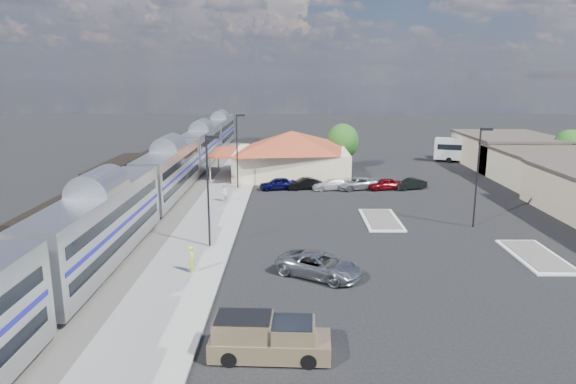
{
  "coord_description": "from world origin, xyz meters",
  "views": [
    {
      "loc": [
        -4.54,
        -44.81,
        13.4
      ],
      "look_at": [
        -4.82,
        1.87,
        2.8
      ],
      "focal_mm": 32.0,
      "sensor_mm": 36.0,
      "label": 1
    }
  ],
  "objects_px": {
    "suv": "(320,265)",
    "coach_bus": "(473,149)",
    "pickup_truck": "(270,339)",
    "station_depot": "(291,153)"
  },
  "relations": [
    {
      "from": "suv",
      "to": "station_depot",
      "type": "bearing_deg",
      "value": 34.17
    },
    {
      "from": "coach_bus",
      "to": "pickup_truck",
      "type": "bearing_deg",
      "value": 172.11
    },
    {
      "from": "suv",
      "to": "coach_bus",
      "type": "xyz_separation_m",
      "value": [
        26.59,
        47.03,
        1.32
      ]
    },
    {
      "from": "suv",
      "to": "coach_bus",
      "type": "distance_m",
      "value": 54.05
    },
    {
      "from": "pickup_truck",
      "to": "suv",
      "type": "relative_size",
      "value": 1.0
    },
    {
      "from": "pickup_truck",
      "to": "suv",
      "type": "distance_m",
      "value": 10.67
    },
    {
      "from": "suv",
      "to": "coach_bus",
      "type": "height_order",
      "value": "coach_bus"
    },
    {
      "from": "station_depot",
      "to": "suv",
      "type": "height_order",
      "value": "station_depot"
    },
    {
      "from": "station_depot",
      "to": "pickup_truck",
      "type": "xyz_separation_m",
      "value": [
        -0.98,
        -46.17,
        -2.17
      ]
    },
    {
      "from": "station_depot",
      "to": "pickup_truck",
      "type": "relative_size",
      "value": 3.1
    }
  ]
}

